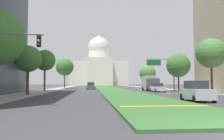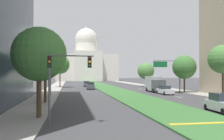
{
  "view_description": "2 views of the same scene",
  "coord_description": "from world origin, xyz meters",
  "px_view_note": "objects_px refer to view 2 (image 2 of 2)",
  "views": [
    {
      "loc": [
        -4.74,
        -7.57,
        1.68
      ],
      "look_at": [
        0.32,
        48.37,
        4.77
      ],
      "focal_mm": 37.15,
      "sensor_mm": 36.0,
      "label": 1
    },
    {
      "loc": [
        -9.84,
        -9.55,
        3.71
      ],
      "look_at": [
        1.12,
        55.02,
        4.78
      ],
      "focal_mm": 40.18,
      "sensor_mm": 36.0,
      "label": 2
    }
  ],
  "objects_px": {
    "street_tree_right_mid": "(223,59)",
    "sedan_distant": "(91,86)",
    "street_tree_left_near": "(39,54)",
    "sedan_lead_stopped": "(222,103)",
    "box_truck_delivery": "(155,84)",
    "capitol_building": "(86,63)",
    "street_tree_left_distant": "(60,65)",
    "street_tree_left_far": "(50,62)",
    "sedan_far_horizon": "(87,84)",
    "traffic_light_near_left": "(61,73)",
    "overhead_guide_sign": "(170,69)",
    "street_tree_right_far": "(184,67)",
    "sedan_midblock": "(165,90)",
    "street_tree_left_mid": "(45,66)",
    "street_tree_right_distant": "(146,71)"
  },
  "relations": [
    {
      "from": "street_tree_right_mid",
      "to": "sedan_distant",
      "type": "distance_m",
      "value": 32.97
    },
    {
      "from": "street_tree_left_near",
      "to": "sedan_lead_stopped",
      "type": "relative_size",
      "value": 1.77
    },
    {
      "from": "street_tree_left_near",
      "to": "box_truck_delivery",
      "type": "height_order",
      "value": "street_tree_left_near"
    },
    {
      "from": "capitol_building",
      "to": "street_tree_right_mid",
      "type": "relative_size",
      "value": 4.28
    },
    {
      "from": "street_tree_right_mid",
      "to": "sedan_distant",
      "type": "bearing_deg",
      "value": 121.79
    },
    {
      "from": "street_tree_left_distant",
      "to": "sedan_lead_stopped",
      "type": "relative_size",
      "value": 2.07
    },
    {
      "from": "sedan_distant",
      "to": "street_tree_left_far",
      "type": "bearing_deg",
      "value": -118.0
    },
    {
      "from": "capitol_building",
      "to": "sedan_far_horizon",
      "type": "distance_m",
      "value": 74.53
    },
    {
      "from": "traffic_light_near_left",
      "to": "overhead_guide_sign",
      "type": "height_order",
      "value": "overhead_guide_sign"
    },
    {
      "from": "traffic_light_near_left",
      "to": "sedan_far_horizon",
      "type": "distance_m",
      "value": 56.77
    },
    {
      "from": "street_tree_right_far",
      "to": "sedan_midblock",
      "type": "xyz_separation_m",
      "value": [
        -4.91,
        -2.31,
        -4.3
      ]
    },
    {
      "from": "street_tree_left_far",
      "to": "sedan_far_horizon",
      "type": "bearing_deg",
      "value": 74.02
    },
    {
      "from": "overhead_guide_sign",
      "to": "sedan_midblock",
      "type": "bearing_deg",
      "value": -128.96
    },
    {
      "from": "street_tree_left_near",
      "to": "sedan_lead_stopped",
      "type": "distance_m",
      "value": 17.69
    },
    {
      "from": "street_tree_left_near",
      "to": "street_tree_right_far",
      "type": "height_order",
      "value": "street_tree_left_near"
    },
    {
      "from": "sedan_lead_stopped",
      "to": "street_tree_left_distant",
      "type": "bearing_deg",
      "value": 109.64
    },
    {
      "from": "street_tree_left_mid",
      "to": "box_truck_delivery",
      "type": "relative_size",
      "value": 1.02
    },
    {
      "from": "capitol_building",
      "to": "traffic_light_near_left",
      "type": "xyz_separation_m",
      "value": [
        -10.42,
        -130.15,
        -6.7
      ]
    },
    {
      "from": "sedan_midblock",
      "to": "sedan_distant",
      "type": "distance_m",
      "value": 21.46
    },
    {
      "from": "street_tree_left_mid",
      "to": "sedan_lead_stopped",
      "type": "distance_m",
      "value": 20.85
    },
    {
      "from": "traffic_light_near_left",
      "to": "sedan_far_horizon",
      "type": "bearing_deg",
      "value": 84.29
    },
    {
      "from": "street_tree_left_mid",
      "to": "sedan_midblock",
      "type": "xyz_separation_m",
      "value": [
        20.26,
        10.95,
        -3.99
      ]
    },
    {
      "from": "street_tree_right_distant",
      "to": "street_tree_left_near",
      "type": "bearing_deg",
      "value": -116.32
    },
    {
      "from": "sedan_lead_stopped",
      "to": "sedan_midblock",
      "type": "xyz_separation_m",
      "value": [
        2.62,
        21.35,
        -0.1
      ]
    },
    {
      "from": "street_tree_right_mid",
      "to": "sedan_lead_stopped",
      "type": "xyz_separation_m",
      "value": [
        -7.64,
        -11.35,
        -5.04
      ]
    },
    {
      "from": "sedan_distant",
      "to": "capitol_building",
      "type": "bearing_deg",
      "value": 86.88
    },
    {
      "from": "sedan_midblock",
      "to": "sedan_far_horizon",
      "type": "height_order",
      "value": "sedan_far_horizon"
    },
    {
      "from": "street_tree_left_mid",
      "to": "sedan_lead_stopped",
      "type": "xyz_separation_m",
      "value": [
        17.64,
        -10.4,
        -3.89
      ]
    },
    {
      "from": "sedan_lead_stopped",
      "to": "street_tree_right_distant",
      "type": "bearing_deg",
      "value": 81.12
    },
    {
      "from": "street_tree_left_mid",
      "to": "box_truck_delivery",
      "type": "bearing_deg",
      "value": 40.12
    },
    {
      "from": "street_tree_right_mid",
      "to": "box_truck_delivery",
      "type": "bearing_deg",
      "value": 106.38
    },
    {
      "from": "sedan_midblock",
      "to": "overhead_guide_sign",
      "type": "bearing_deg",
      "value": 51.04
    },
    {
      "from": "sedan_lead_stopped",
      "to": "sedan_far_horizon",
      "type": "relative_size",
      "value": 1.01
    },
    {
      "from": "sedan_distant",
      "to": "overhead_guide_sign",
      "type": "bearing_deg",
      "value": -47.06
    },
    {
      "from": "street_tree_left_far",
      "to": "street_tree_left_mid",
      "type": "bearing_deg",
      "value": -88.36
    },
    {
      "from": "sedan_distant",
      "to": "street_tree_left_distant",
      "type": "bearing_deg",
      "value": 129.89
    },
    {
      "from": "overhead_guide_sign",
      "to": "capitol_building",
      "type": "bearing_deg",
      "value": 95.24
    },
    {
      "from": "overhead_guide_sign",
      "to": "sedan_far_horizon",
      "type": "bearing_deg",
      "value": 116.27
    },
    {
      "from": "sedan_far_horizon",
      "to": "sedan_distant",
      "type": "bearing_deg",
      "value": -89.85
    },
    {
      "from": "street_tree_left_far",
      "to": "sedan_midblock",
      "type": "distance_m",
      "value": 21.3
    },
    {
      "from": "overhead_guide_sign",
      "to": "street_tree_left_mid",
      "type": "xyz_separation_m",
      "value": [
        -22.27,
        -13.44,
        0.11
      ]
    },
    {
      "from": "street_tree_right_far",
      "to": "sedan_far_horizon",
      "type": "relative_size",
      "value": 1.73
    },
    {
      "from": "capitol_building",
      "to": "street_tree_left_near",
      "type": "bearing_deg",
      "value": -95.53
    },
    {
      "from": "capitol_building",
      "to": "overhead_guide_sign",
      "type": "distance_m",
      "value": 103.09
    },
    {
      "from": "traffic_light_near_left",
      "to": "sedan_midblock",
      "type": "distance_m",
      "value": 30.98
    },
    {
      "from": "street_tree_left_near",
      "to": "street_tree_right_far",
      "type": "xyz_separation_m",
      "value": [
        24.63,
        24.55,
        -0.27
      ]
    },
    {
      "from": "street_tree_left_mid",
      "to": "traffic_light_near_left",
      "type": "bearing_deg",
      "value": -80.25
    },
    {
      "from": "street_tree_left_near",
      "to": "street_tree_right_distant",
      "type": "bearing_deg",
      "value": 63.68
    },
    {
      "from": "capitol_building",
      "to": "street_tree_right_distant",
      "type": "xyz_separation_m",
      "value": [
        12.47,
        -77.1,
        -5.86
      ]
    },
    {
      "from": "capitol_building",
      "to": "street_tree_left_mid",
      "type": "bearing_deg",
      "value": -96.33
    }
  ]
}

